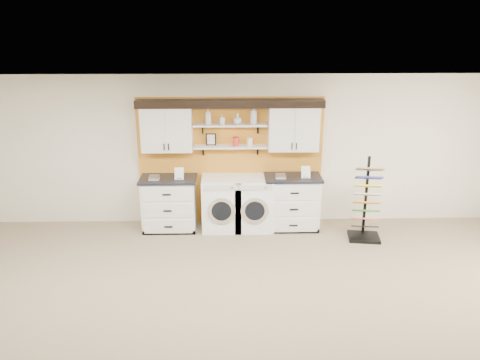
{
  "coord_description": "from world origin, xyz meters",
  "views": [
    {
      "loc": [
        -0.03,
        -4.39,
        3.66
      ],
      "look_at": [
        0.14,
        2.3,
        1.4
      ],
      "focal_mm": 35.0,
      "sensor_mm": 36.0,
      "label": 1
    }
  ],
  "objects_px": {
    "washer": "(222,203)",
    "sample_rack": "(366,213)",
    "dryer": "(254,203)",
    "base_cabinet_right": "(292,202)",
    "base_cabinet_left": "(169,203)"
  },
  "relations": [
    {
      "from": "base_cabinet_right",
      "to": "washer",
      "type": "bearing_deg",
      "value": -179.85
    },
    {
      "from": "dryer",
      "to": "sample_rack",
      "type": "bearing_deg",
      "value": -14.3
    },
    {
      "from": "base_cabinet_left",
      "to": "sample_rack",
      "type": "relative_size",
      "value": 0.69
    },
    {
      "from": "base_cabinet_left",
      "to": "washer",
      "type": "distance_m",
      "value": 0.96
    },
    {
      "from": "base_cabinet_left",
      "to": "sample_rack",
      "type": "distance_m",
      "value": 3.53
    },
    {
      "from": "base_cabinet_right",
      "to": "base_cabinet_left",
      "type": "bearing_deg",
      "value": 180.0
    },
    {
      "from": "washer",
      "to": "sample_rack",
      "type": "bearing_deg",
      "value": -11.05
    },
    {
      "from": "dryer",
      "to": "sample_rack",
      "type": "relative_size",
      "value": 0.67
    },
    {
      "from": "base_cabinet_right",
      "to": "dryer",
      "type": "distance_m",
      "value": 0.71
    },
    {
      "from": "base_cabinet_right",
      "to": "dryer",
      "type": "relative_size",
      "value": 1.04
    },
    {
      "from": "base_cabinet_right",
      "to": "sample_rack",
      "type": "distance_m",
      "value": 1.34
    },
    {
      "from": "base_cabinet_left",
      "to": "base_cabinet_right",
      "type": "height_order",
      "value": "base_cabinet_right"
    },
    {
      "from": "base_cabinet_left",
      "to": "dryer",
      "type": "xyz_separation_m",
      "value": [
        1.55,
        -0.0,
        -0.0
      ]
    },
    {
      "from": "washer",
      "to": "dryer",
      "type": "relative_size",
      "value": 1.0
    },
    {
      "from": "base_cabinet_right",
      "to": "sample_rack",
      "type": "xyz_separation_m",
      "value": [
        1.24,
        -0.5,
        -0.01
      ]
    }
  ]
}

